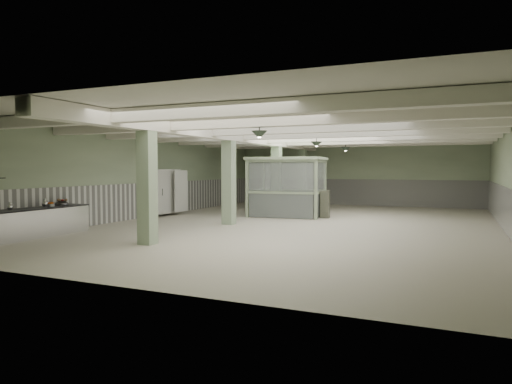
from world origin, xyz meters
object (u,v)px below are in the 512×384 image
at_px(prep_counter, 16,225).
at_px(filing_cabinet, 325,204).
at_px(guard_booth, 288,176).
at_px(walkin_cooler, 163,194).

bearing_deg(prep_counter, filing_cabinet, 55.07).
bearing_deg(guard_booth, prep_counter, -123.50).
height_order(prep_counter, guard_booth, guard_booth).
relative_size(prep_counter, walkin_cooler, 2.33).
bearing_deg(prep_counter, walkin_cooler, 90.63).
relative_size(prep_counter, guard_booth, 1.42).
xyz_separation_m(prep_counter, guard_booth, (5.00, 9.90, 1.31)).
bearing_deg(guard_booth, filing_cabinet, -12.37).
bearing_deg(filing_cabinet, walkin_cooler, -171.01).
bearing_deg(walkin_cooler, filing_cabinet, 17.48).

